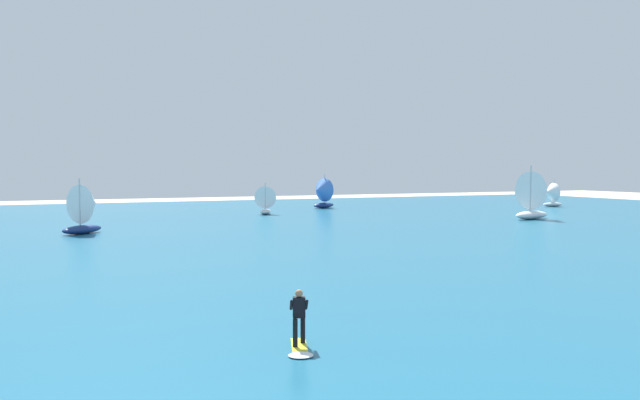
% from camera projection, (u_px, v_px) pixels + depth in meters
% --- Properties ---
extents(ocean, '(160.00, 90.00, 0.10)m').
position_uv_depth(ocean, '(173.00, 230.00, 50.64)').
color(ocean, '#1E607F').
rests_on(ocean, ground).
extents(kitesurfer, '(1.15, 2.03, 1.67)m').
position_uv_depth(kitesurfer, '(299.00, 328.00, 17.05)').
color(kitesurfer, yellow).
rests_on(kitesurfer, ocean).
extents(sailboat_heeled_over, '(3.96, 3.54, 4.45)m').
position_uv_depth(sailboat_heeled_over, '(321.00, 193.00, 78.86)').
color(sailboat_heeled_over, navy).
rests_on(sailboat_heeled_over, ocean).
extents(sailboat_near_shore, '(4.89, 4.24, 5.54)m').
position_uv_depth(sailboat_near_shore, '(536.00, 194.00, 61.59)').
color(sailboat_near_shore, white).
rests_on(sailboat_near_shore, ocean).
extents(sailboat_anchored_offshore, '(3.95, 3.81, 4.42)m').
position_uv_depth(sailboat_anchored_offshore, '(87.00, 208.00, 47.80)').
color(sailboat_anchored_offshore, navy).
rests_on(sailboat_anchored_offshore, ocean).
extents(sailboat_mid_right, '(2.94, 3.24, 3.60)m').
position_uv_depth(sailboat_mid_right, '(266.00, 200.00, 68.49)').
color(sailboat_mid_right, silver).
rests_on(sailboat_mid_right, ocean).
extents(sailboat_center_horizon, '(3.16, 2.68, 3.67)m').
position_uv_depth(sailboat_center_horizon, '(550.00, 194.00, 82.04)').
color(sailboat_center_horizon, silver).
rests_on(sailboat_center_horizon, ocean).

